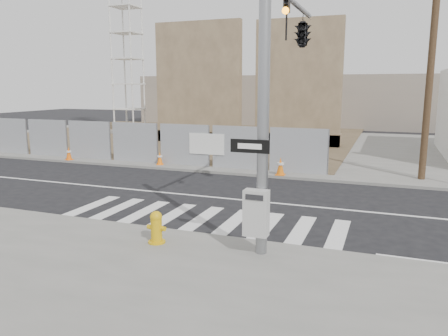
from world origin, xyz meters
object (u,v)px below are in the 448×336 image
(traffic_cone_d, at_px, (280,166))
(crane_tower, at_px, (126,21))
(fire_hydrant, at_px, (156,227))
(traffic_cone_b, at_px, (69,154))
(signal_pole, at_px, (292,54))
(traffic_cone_c, at_px, (160,158))

(traffic_cone_d, bearing_deg, crane_tower, 141.02)
(fire_hydrant, bearing_deg, traffic_cone_d, 97.54)
(crane_tower, xyz_separation_m, fire_hydrant, (14.91, -22.08, -8.51))
(traffic_cone_b, bearing_deg, traffic_cone_d, 0.00)
(traffic_cone_b, relative_size, traffic_cone_d, 0.88)
(fire_hydrant, height_order, traffic_cone_d, fire_hydrant)
(crane_tower, bearing_deg, traffic_cone_b, -70.86)
(crane_tower, xyz_separation_m, traffic_cone_d, (15.79, -12.78, -8.52))
(crane_tower, bearing_deg, signal_pole, -47.43)
(crane_tower, xyz_separation_m, traffic_cone_c, (9.61, -12.34, -8.59))
(fire_hydrant, bearing_deg, traffic_cone_b, 151.37)
(crane_tower, xyz_separation_m, traffic_cone_b, (4.44, -12.78, -8.57))
(traffic_cone_d, bearing_deg, signal_pole, -74.80)
(fire_hydrant, distance_m, traffic_cone_b, 14.00)
(crane_tower, bearing_deg, fire_hydrant, -55.97)
(signal_pole, xyz_separation_m, fire_hydrant, (-2.59, -3.03, -4.26))
(signal_pole, distance_m, fire_hydrant, 5.84)
(signal_pole, height_order, fire_hydrant, signal_pole)
(signal_pole, bearing_deg, traffic_cone_b, 154.37)
(fire_hydrant, distance_m, traffic_cone_d, 9.34)
(signal_pole, height_order, traffic_cone_d, signal_pole)
(crane_tower, height_order, traffic_cone_d, crane_tower)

